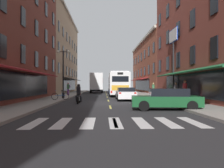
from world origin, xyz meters
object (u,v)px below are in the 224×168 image
at_px(sedan_mid, 99,88).
at_px(billboard_sign, 173,46).
at_px(street_lamp_twin, 63,72).
at_px(bicycle_near, 60,96).
at_px(pedestrian_rear, 185,90).
at_px(pedestrian_mid, 153,89).
at_px(pedestrian_far, 176,91).
at_px(pedestrian_near, 68,88).
at_px(transit_bus, 118,84).
at_px(motorcycle_rider, 79,95).
at_px(sedan_near, 125,94).
at_px(box_truck, 96,83).
at_px(sedan_far, 166,99).

bearing_deg(sedan_mid, billboard_sign, -74.63).
relative_size(billboard_sign, street_lamp_twin, 1.44).
xyz_separation_m(bicycle_near, pedestrian_rear, (11.26, -2.25, 0.59)).
height_order(pedestrian_mid, pedestrian_far, pedestrian_mid).
height_order(pedestrian_near, pedestrian_rear, pedestrian_rear).
xyz_separation_m(pedestrian_mid, street_lamp_twin, (-11.04, -5.09, 2.00)).
bearing_deg(transit_bus, bicycle_near, -118.50).
xyz_separation_m(bicycle_near, pedestrian_mid, (10.79, 8.03, 0.52)).
height_order(pedestrian_near, pedestrian_far, pedestrian_near).
relative_size(bicycle_near, pedestrian_near, 0.97).
xyz_separation_m(transit_bus, motorcycle_rider, (-4.20, -14.03, -1.04)).
relative_size(sedan_near, street_lamp_twin, 0.93).
xyz_separation_m(sedan_near, motorcycle_rider, (-4.36, -3.99, 0.03)).
distance_m(pedestrian_rear, street_lamp_twin, 12.77).
xyz_separation_m(transit_bus, pedestrian_mid, (4.55, -3.46, -0.72)).
xyz_separation_m(sedan_mid, pedestrian_far, (8.27, -34.09, 0.29)).
distance_m(transit_bus, sedan_near, 10.10).
bearing_deg(street_lamp_twin, transit_bus, 52.82).
xyz_separation_m(box_truck, sedan_near, (3.65, -21.04, -1.28)).
distance_m(pedestrian_far, pedestrian_rear, 2.24).
height_order(motorcycle_rider, bicycle_near, motorcycle_rider).
bearing_deg(motorcycle_rider, bicycle_near, 128.83).
bearing_deg(street_lamp_twin, motorcycle_rider, -67.31).
xyz_separation_m(motorcycle_rider, bicycle_near, (-2.04, 2.54, -0.21)).
bearing_deg(pedestrian_near, pedestrian_mid, -160.24).
height_order(sedan_far, bicycle_near, sedan_far).
relative_size(billboard_sign, pedestrian_mid, 4.35).
relative_size(billboard_sign, box_truck, 1.10).
xyz_separation_m(sedan_far, pedestrian_near, (-9.03, 18.32, 0.39)).
distance_m(sedan_mid, street_lamp_twin, 31.39).
relative_size(box_truck, sedan_far, 1.55).
height_order(bicycle_near, pedestrian_far, pedestrian_far).
height_order(motorcycle_rider, pedestrian_near, pedestrian_near).
bearing_deg(sedan_near, pedestrian_near, 128.26).
xyz_separation_m(sedan_near, pedestrian_far, (4.79, -1.46, 0.31)).
xyz_separation_m(box_truck, bicycle_near, (-2.75, -22.49, -1.46)).
bearing_deg(box_truck, bicycle_near, -96.97).
xyz_separation_m(billboard_sign, sedan_near, (-5.27, -0.81, -5.08)).
distance_m(sedan_far, motorcycle_rider, 7.87).
relative_size(transit_bus, sedan_near, 2.36).
relative_size(sedan_near, motorcycle_rider, 2.33).
distance_m(bicycle_near, pedestrian_far, 11.20).
relative_size(box_truck, sedan_near, 1.41).
bearing_deg(motorcycle_rider, sedan_near, 42.45).
bearing_deg(street_lamp_twin, billboard_sign, -3.26).
distance_m(box_truck, pedestrian_rear, 26.17).
xyz_separation_m(billboard_sign, motorcycle_rider, (-9.63, -4.80, -5.05)).
relative_size(sedan_far, bicycle_near, 2.56).
bearing_deg(transit_bus, billboard_sign, -59.51).
distance_m(bicycle_near, pedestrian_mid, 13.46).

